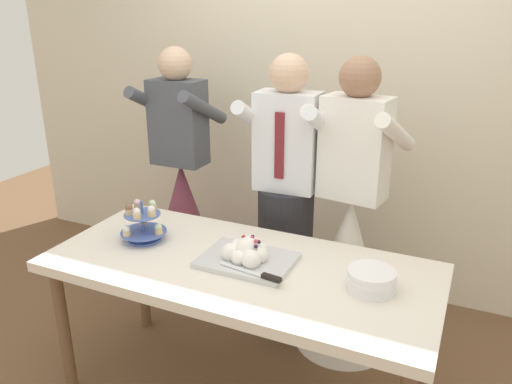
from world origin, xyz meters
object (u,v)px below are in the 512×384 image
(main_cake_tray, at_px, (247,255))
(person_bride, at_px, (348,253))
(plate_stack, at_px, (371,280))
(cupcake_stand, at_px, (143,224))
(person_guest, at_px, (183,211))
(person_groom, at_px, (286,216))
(dessert_table, at_px, (240,277))

(main_cake_tray, distance_m, person_bride, 0.76)
(plate_stack, height_order, person_bride, person_bride)
(cupcake_stand, height_order, plate_stack, cupcake_stand)
(cupcake_stand, bearing_deg, plate_stack, 0.23)
(main_cake_tray, xyz_separation_m, person_guest, (-0.87, 0.80, -0.23))
(main_cake_tray, distance_m, plate_stack, 0.57)
(person_guest, bearing_deg, plate_stack, -29.07)
(cupcake_stand, bearing_deg, main_cake_tray, 0.01)
(person_bride, relative_size, person_guest, 1.00)
(plate_stack, bearing_deg, main_cake_tray, -179.55)
(cupcake_stand, xyz_separation_m, person_groom, (0.52, 0.64, -0.12))
(person_bride, bearing_deg, plate_stack, -68.42)
(person_bride, bearing_deg, cupcake_stand, -143.53)
(cupcake_stand, height_order, main_cake_tray, cupcake_stand)
(main_cake_tray, bearing_deg, person_bride, 64.63)
(dessert_table, bearing_deg, person_guest, 135.50)
(dessert_table, bearing_deg, cupcake_stand, 178.01)
(person_bride, bearing_deg, person_groom, -177.80)
(dessert_table, xyz_separation_m, person_guest, (-0.84, 0.82, -0.12))
(dessert_table, bearing_deg, person_groom, 92.63)
(person_groom, bearing_deg, person_bride, 2.20)
(cupcake_stand, relative_size, person_groom, 0.14)
(plate_stack, height_order, person_groom, person_groom)
(dessert_table, distance_m, person_bride, 0.77)
(plate_stack, distance_m, person_bride, 0.74)
(person_groom, bearing_deg, dessert_table, -87.37)
(cupcake_stand, distance_m, person_guest, 0.90)
(cupcake_stand, xyz_separation_m, plate_stack, (1.14, 0.00, -0.05))
(plate_stack, relative_size, person_bride, 0.12)
(plate_stack, xyz_separation_m, person_guest, (-1.43, 0.80, -0.24))
(main_cake_tray, relative_size, person_bride, 0.26)
(main_cake_tray, distance_m, person_groom, 0.65)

